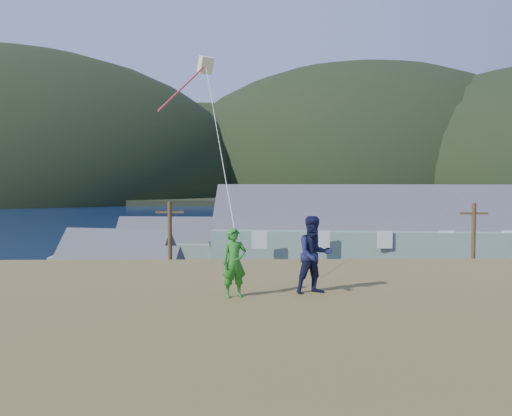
{
  "coord_description": "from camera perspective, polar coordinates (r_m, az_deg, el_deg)",
  "views": [
    {
      "loc": [
        3.19,
        -30.7,
        9.81
      ],
      "look_at": [
        3.56,
        -11.46,
        8.8
      ],
      "focal_mm": 40.0,
      "sensor_mm": 36.0,
      "label": 1
    }
  ],
  "objects": [
    {
      "name": "wharf",
      "position": [
        71.91,
        -8.47,
        -4.51
      ],
      "size": [
        26.0,
        14.0,
        0.9
      ],
      "primitive_type": "cube",
      "color": "gray",
      "rests_on": "ground"
    },
    {
      "name": "grass_strip",
      "position": [
        30.48,
        -7.33,
        -15.7
      ],
      "size": [
        110.0,
        8.0,
        0.1
      ],
      "primitive_type": "cube",
      "color": "#4C3D19",
      "rests_on": "ground"
    },
    {
      "name": "utility_poles",
      "position": [
        32.97,
        -8.97,
        -6.56
      ],
      "size": [
        34.64,
        0.24,
        8.75
      ],
      "color": "#47331E",
      "rests_on": "waterfront_lot"
    },
    {
      "name": "lodge",
      "position": [
        51.43,
        13.71,
        -3.25
      ],
      "size": [
        32.44,
        12.41,
        11.13
      ],
      "rotation": [
        0.0,
        0.0,
        -0.11
      ],
      "color": "gray",
      "rests_on": "waterfront_lot"
    },
    {
      "name": "kite_flyer_navy",
      "position": [
        12.99,
        5.83,
        -4.68
      ],
      "size": [
        1.01,
        0.88,
        1.75
      ],
      "primitive_type": "imported",
      "rotation": [
        0.0,
        0.0,
        0.29
      ],
      "color": "#16193C",
      "rests_on": "hillside"
    },
    {
      "name": "shed_palegreen_near",
      "position": [
        48.2,
        -14.09,
        -5.76
      ],
      "size": [
        10.37,
        7.79,
        6.74
      ],
      "rotation": [
        0.0,
        0.0,
        -0.24
      ],
      "color": "gray",
      "rests_on": "waterfront_lot"
    },
    {
      "name": "ground",
      "position": [
        32.39,
        -6.93,
        -14.65
      ],
      "size": [
        900.0,
        900.0,
        0.0
      ],
      "primitive_type": "plane",
      "color": "#0A1638",
      "rests_on": "ground"
    },
    {
      "name": "kite_flyer_green",
      "position": [
        12.52,
        -2.19,
        -5.49
      ],
      "size": [
        0.64,
        0.52,
        1.52
      ],
      "primitive_type": "imported",
      "rotation": [
        0.0,
        0.0,
        0.33
      ],
      "color": "#257A21",
      "rests_on": "hillside"
    },
    {
      "name": "shed_white",
      "position": [
        40.66,
        -13.08,
        -7.61
      ],
      "size": [
        8.73,
        6.82,
        6.16
      ],
      "rotation": [
        0.0,
        0.0,
        -0.24
      ],
      "color": "white",
      "rests_on": "waterfront_lot"
    },
    {
      "name": "far_shore",
      "position": [
        360.82,
        -1.61,
        1.6
      ],
      "size": [
        900.0,
        320.0,
        2.0
      ],
      "primitive_type": "cube",
      "color": "black",
      "rests_on": "ground"
    },
    {
      "name": "parked_cars",
      "position": [
        53.81,
        -14.62,
        -6.69
      ],
      "size": [
        25.31,
        11.94,
        1.51
      ],
      "color": "black",
      "rests_on": "waterfront_lot"
    },
    {
      "name": "kite_rig",
      "position": [
        19.19,
        -5.36,
        13.58
      ],
      "size": [
        1.17,
        3.67,
        8.34
      ],
      "color": "#FBF8BF",
      "rests_on": "ground"
    },
    {
      "name": "shed_palegreen_far",
      "position": [
        59.52,
        -8.89,
        -3.91
      ],
      "size": [
        10.87,
        6.75,
        7.01
      ],
      "rotation": [
        0.0,
        0.0,
        -0.08
      ],
      "color": "gray",
      "rests_on": "waterfront_lot"
    },
    {
      "name": "far_hills",
      "position": [
        311.87,
        4.86,
        1.55
      ],
      "size": [
        760.0,
        265.0,
        143.0
      ],
      "color": "black",
      "rests_on": "ground"
    },
    {
      "name": "waterfront_lot",
      "position": [
        48.79,
        -4.89,
        -8.54
      ],
      "size": [
        72.0,
        36.0,
        0.12
      ],
      "primitive_type": "cube",
      "color": "#28282B",
      "rests_on": "ground"
    }
  ]
}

